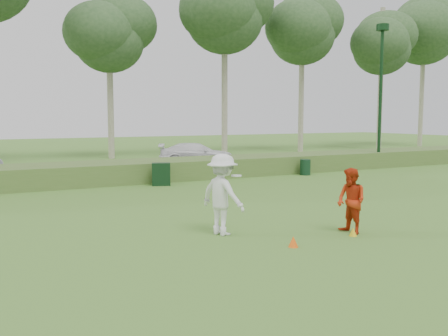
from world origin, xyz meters
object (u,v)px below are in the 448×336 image
player_red (351,201)px  cone_yellow (353,232)px  lamp_post (381,70)px  player_white (222,195)px  trash_bin (305,167)px  car_right (197,154)px  utility_cabinet (161,174)px  cone_orange (293,242)px

player_red → cone_yellow: 0.78m
lamp_post → player_white: 19.43m
trash_bin → car_right: 7.45m
car_right → player_red: bearing=-168.5°
lamp_post → car_right: (-8.93, 5.89, -4.87)m
player_white → utility_cabinet: (1.90, 9.20, -0.54)m
player_red → trash_bin: 12.79m
lamp_post → player_red: 18.11m
utility_cabinet → trash_bin: bearing=21.3°
player_white → cone_yellow: player_white is taller
player_red → player_white: bearing=-115.6°
cone_orange → utility_cabinet: bearing=84.6°
cone_orange → car_right: (6.04, 18.04, 0.59)m
lamp_post → player_white: bearing=-146.9°
player_white → cone_yellow: (2.79, -1.69, -0.91)m
lamp_post → trash_bin: bearing=-170.8°
utility_cabinet → trash_bin: 7.86m
lamp_post → cone_orange: size_ratio=32.34×
car_right → cone_orange: bearing=-174.3°
player_red → trash_bin: player_red is taller
player_red → cone_orange: size_ratio=6.65×
lamp_post → car_right: bearing=146.6°
player_white → trash_bin: bearing=-65.3°
cone_yellow → trash_bin: (6.97, 11.02, 0.29)m
utility_cabinet → car_right: size_ratio=0.22×
lamp_post → car_right: size_ratio=1.80×
lamp_post → car_right: lamp_post is taller
car_right → cone_yellow: bearing=-168.7°
player_white → car_right: bearing=-42.1°
lamp_post → cone_yellow: (-13.03, -12.00, -5.48)m
lamp_post → cone_orange: (-14.97, -12.15, -5.47)m
player_white → cone_yellow: size_ratio=9.37×
player_white → utility_cabinet: size_ratio=2.10×
cone_yellow → car_right: car_right is taller
player_white → player_red: (2.92, -1.46, -0.18)m
cone_yellow → car_right: (4.11, 17.89, 0.61)m
utility_cabinet → player_white: bearing=-81.4°
lamp_post → cone_orange: bearing=-140.9°
cone_orange → car_right: bearing=71.5°
car_right → player_white: bearing=-178.9°
trash_bin → player_white: bearing=-136.3°
car_right → trash_bin: bearing=-133.2°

